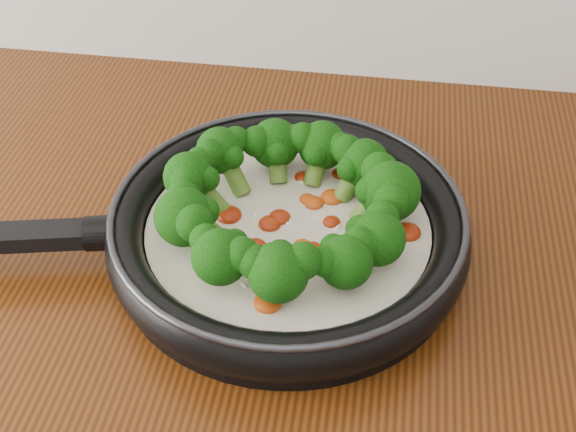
# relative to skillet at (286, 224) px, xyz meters

# --- Properties ---
(skillet) EXTENTS (0.59, 0.43, 0.10)m
(skillet) POSITION_rel_skillet_xyz_m (0.00, 0.00, 0.00)
(skillet) COLOR black
(skillet) RESTS_ON counter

